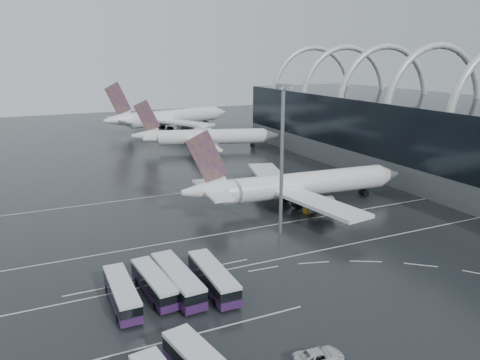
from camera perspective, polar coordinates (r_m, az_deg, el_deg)
name	(u,v)px	position (r m, az deg, el deg)	size (l,w,h in m)	color
ground	(300,249)	(80.57, 7.35, -8.32)	(420.00, 420.00, 0.00)	black
terminal	(466,139)	(132.37, 25.86, 4.48)	(42.00, 160.00, 34.90)	#585B5D
lane_marking_near	(307,253)	(79.04, 8.13, -8.82)	(120.00, 0.25, 0.01)	silver
lane_marking_mid	(267,226)	(90.14, 3.27, -5.61)	(120.00, 0.25, 0.01)	silver
lane_marking_far	(212,189)	(114.26, -3.38, -1.10)	(120.00, 0.25, 0.01)	silver
bus_bay_line_south	(200,333)	(58.34, -4.92, -18.07)	(28.00, 0.25, 0.01)	silver
bus_bay_line_north	(162,276)	(71.65, -9.46, -11.52)	(28.00, 0.25, 0.01)	silver
airliner_main	(295,186)	(101.37, 6.77, -0.69)	(52.26, 45.74, 17.69)	white
airliner_gate_b	(204,137)	(160.29, -4.43, 5.20)	(49.03, 43.52, 17.37)	white
airliner_gate_c	(168,118)	(203.60, -8.78, 7.48)	(59.46, 54.04, 21.45)	white
bus_row_near_a	(122,293)	(64.75, -14.20, -13.18)	(3.12, 12.56, 3.08)	#321645
bus_row_near_b	(154,283)	(66.35, -10.41, -12.25)	(3.68, 12.42, 3.02)	#321645
bus_row_near_c	(178,280)	(66.27, -7.63, -11.96)	(3.80, 13.91, 3.39)	#321645
bus_row_near_d	(213,277)	(66.57, -3.29, -11.77)	(3.40, 13.38, 3.28)	#321645
van_curve_a	(319,357)	(53.81, 9.59, -20.45)	(2.56, 5.56, 1.55)	silver
floodlight_mast	(282,142)	(82.24, 5.18, 4.62)	(2.07, 2.07, 26.99)	gray
gse_cart_belly_b	(327,189)	(113.50, 10.56, -1.14)	(2.13, 1.26, 1.16)	slate
gse_cart_belly_c	(310,210)	(98.24, 8.49, -3.58)	(2.38, 1.40, 1.30)	#BF7C19
gse_cart_belly_d	(343,185)	(117.66, 12.42, -0.66)	(2.17, 1.28, 1.18)	slate
gse_cart_belly_e	(280,186)	(114.38, 4.89, -0.79)	(2.27, 1.34, 1.24)	#BF7C19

